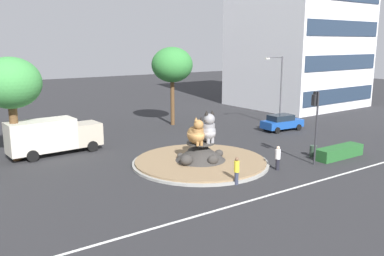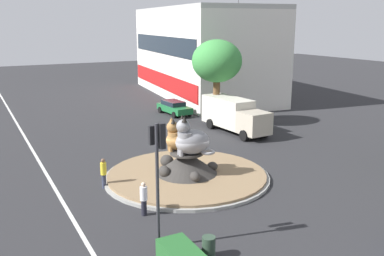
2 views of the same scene
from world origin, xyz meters
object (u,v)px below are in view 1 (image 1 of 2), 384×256
object	(u,v)px
pedestrian_yellow_shirt	(237,170)
sedan_on_far_lane	(282,122)
streetlight_arm	(279,87)
second_tree_near_tower	(10,84)
cat_statue_tabby	(196,134)
office_tower	(300,14)
traffic_light_mast	(316,112)
cat_statue_grey	(207,130)
litter_bin	(313,151)
pedestrian_white_shirt	(278,157)
broadleaf_tree_behind_island	(172,65)
delivery_box_truck	(53,136)

from	to	relation	value
pedestrian_yellow_shirt	sedan_on_far_lane	world-z (taller)	pedestrian_yellow_shirt
streetlight_arm	second_tree_near_tower	bearing A→B (deg)	10.32
cat_statue_tabby	office_tower	distance (m)	35.10
traffic_light_mast	sedan_on_far_lane	world-z (taller)	traffic_light_mast
cat_statue_grey	litter_bin	bearing A→B (deg)	77.14
streetlight_arm	pedestrian_white_shirt	xyz separation A→B (m)	(-11.39, -10.95, -3.41)
second_tree_near_tower	litter_bin	size ratio (longest dim) A/B	8.78
traffic_light_mast	office_tower	bearing A→B (deg)	-44.73
cat_statue_tabby	pedestrian_white_shirt	size ratio (longest dim) A/B	1.18
broadleaf_tree_behind_island	litter_bin	distance (m)	18.56
litter_bin	traffic_light_mast	bearing A→B (deg)	-141.67
broadleaf_tree_behind_island	delivery_box_truck	world-z (taller)	broadleaf_tree_behind_island
office_tower	pedestrian_white_shirt	xyz separation A→B (m)	(-24.95, -20.53, -11.89)
delivery_box_truck	broadleaf_tree_behind_island	bearing A→B (deg)	15.80
pedestrian_white_shirt	pedestrian_yellow_shirt	size ratio (longest dim) A/B	0.97
office_tower	broadleaf_tree_behind_island	xyz separation A→B (m)	(-22.41, -2.29, -6.28)
office_tower	litter_bin	bearing A→B (deg)	-137.48
streetlight_arm	pedestrian_white_shirt	size ratio (longest dim) A/B	4.30
broadleaf_tree_behind_island	pedestrian_yellow_shirt	bearing A→B (deg)	-110.21
pedestrian_white_shirt	litter_bin	xyz separation A→B (m)	(4.91, 0.86, -0.47)
streetlight_arm	pedestrian_yellow_shirt	bearing A→B (deg)	51.46
traffic_light_mast	pedestrian_yellow_shirt	world-z (taller)	traffic_light_mast
office_tower	litter_bin	xyz separation A→B (m)	(-20.04, -19.66, -12.36)
streetlight_arm	litter_bin	xyz separation A→B (m)	(-6.48, -10.08, -3.88)
traffic_light_mast	streetlight_arm	bearing A→B (deg)	-34.43
cat_statue_tabby	delivery_box_truck	distance (m)	11.99
cat_statue_tabby	office_tower	size ratio (longest dim) A/B	0.08
cat_statue_tabby	litter_bin	bearing A→B (deg)	80.53
pedestrian_yellow_shirt	second_tree_near_tower	bearing A→B (deg)	63.14
second_tree_near_tower	streetlight_arm	size ratio (longest dim) A/B	1.05
office_tower	delivery_box_truck	bearing A→B (deg)	-170.69
pedestrian_yellow_shirt	litter_bin	size ratio (longest dim) A/B	2.00
sedan_on_far_lane	delivery_box_truck	bearing A→B (deg)	173.71
delivery_box_truck	litter_bin	bearing A→B (deg)	-39.61
broadleaf_tree_behind_island	streetlight_arm	xyz separation A→B (m)	(8.85, -7.29, -2.20)
traffic_light_mast	streetlight_arm	world-z (taller)	streetlight_arm
broadleaf_tree_behind_island	sedan_on_far_lane	world-z (taller)	broadleaf_tree_behind_island
streetlight_arm	litter_bin	world-z (taller)	streetlight_arm
traffic_light_mast	second_tree_near_tower	bearing A→B (deg)	53.96
cat_statue_tabby	sedan_on_far_lane	distance (m)	15.48
traffic_light_mast	sedan_on_far_lane	distance (m)	12.50
pedestrian_yellow_shirt	delivery_box_truck	xyz separation A→B (m)	(-7.50, 13.89, 0.62)
streetlight_arm	sedan_on_far_lane	xyz separation A→B (m)	(-1.16, -1.66, -3.47)
cat_statue_grey	sedan_on_far_lane	bearing A→B (deg)	120.70
broadleaf_tree_behind_island	cat_statue_grey	bearing A→B (deg)	-112.14
broadleaf_tree_behind_island	streetlight_arm	world-z (taller)	broadleaf_tree_behind_island
cat_statue_tabby	second_tree_near_tower	world-z (taller)	second_tree_near_tower
office_tower	pedestrian_white_shirt	distance (m)	34.43
office_tower	delivery_box_truck	world-z (taller)	office_tower
cat_statue_tabby	streetlight_arm	size ratio (longest dim) A/B	0.28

